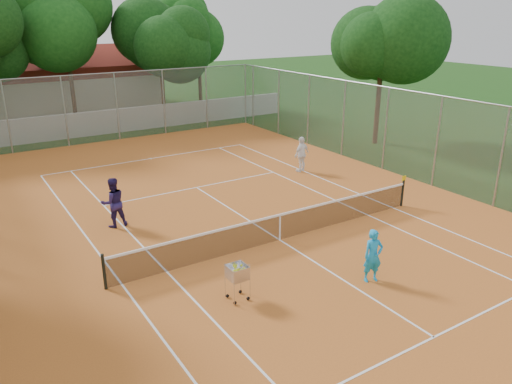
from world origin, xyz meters
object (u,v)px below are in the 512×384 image
clubhouse (42,83)px  player_near (373,256)px  player_far_left (113,202)px  ball_hopper (237,281)px  player_far_right (302,154)px  tennis_net (280,227)px

clubhouse → player_near: bearing=-85.3°
player_far_left → ball_hopper: bearing=99.5°
clubhouse → ball_hopper: 31.49m
clubhouse → player_far_right: (7.36, -23.18, -1.32)m
clubhouse → ball_hopper: clubhouse is taller
player_near → player_far_right: bearing=80.8°
clubhouse → player_near: size_ratio=10.42×
tennis_net → ball_hopper: 3.93m
player_far_right → tennis_net: bearing=32.1°
clubhouse → player_near: 32.78m
tennis_net → ball_hopper: bearing=-141.8°
player_far_left → clubhouse: bearing=-96.6°
player_far_left → ball_hopper: (1.25, -6.60, -0.36)m
clubhouse → player_far_left: (-2.34, -24.83, -1.27)m
player_far_right → ball_hopper: size_ratio=1.57×
player_near → player_far_left: size_ratio=0.86×
player_far_right → ball_hopper: (-8.45, -8.25, -0.31)m
player_near → ball_hopper: bearing=179.4°
player_near → player_far_right: 10.56m
ball_hopper → tennis_net: bearing=52.6°
tennis_net → player_far_right: player_far_right is taller
tennis_net → player_far_right: (5.36, 5.82, 0.37)m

